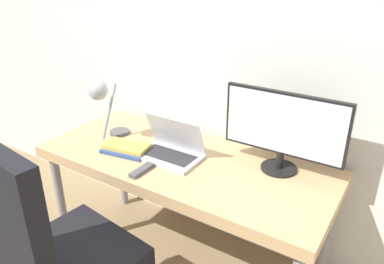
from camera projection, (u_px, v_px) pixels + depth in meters
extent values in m
cube|color=silver|center=(224.00, 29.00, 1.97)|extent=(8.00, 0.05, 2.60)
cube|color=tan|center=(184.00, 164.00, 1.93)|extent=(1.53, 0.65, 0.06)
cylinder|color=gray|center=(61.00, 202.00, 2.22)|extent=(0.05, 0.05, 0.64)
cylinder|color=gray|center=(122.00, 165.00, 2.63)|extent=(0.05, 0.05, 0.64)
cylinder|color=gray|center=(326.00, 237.00, 1.94)|extent=(0.05, 0.05, 0.64)
cube|color=silver|center=(169.00, 157.00, 1.92)|extent=(0.32, 0.21, 0.02)
cube|color=#2D2D33|center=(169.00, 155.00, 1.92)|extent=(0.28, 0.13, 0.00)
cube|color=silver|center=(176.00, 134.00, 1.93)|extent=(0.32, 0.09, 0.20)
cube|color=silver|center=(175.00, 134.00, 1.92)|extent=(0.29, 0.07, 0.17)
cylinder|color=black|center=(279.00, 168.00, 1.82)|extent=(0.18, 0.18, 0.01)
cylinder|color=black|center=(280.00, 159.00, 1.80)|extent=(0.04, 0.04, 0.09)
cube|color=black|center=(284.00, 124.00, 1.73)|extent=(0.58, 0.02, 0.31)
cube|color=silver|center=(283.00, 125.00, 1.72)|extent=(0.56, 0.00, 0.28)
cylinder|color=#4C4C51|center=(120.00, 132.00, 2.20)|extent=(0.12, 0.12, 0.02)
cylinder|color=#99999E|center=(109.00, 112.00, 2.08)|extent=(0.02, 0.15, 0.29)
sphere|color=#B2B2B7|center=(98.00, 90.00, 1.97)|extent=(0.11, 0.11, 0.11)
cube|color=black|center=(72.00, 261.00, 1.57)|extent=(0.55, 0.54, 0.09)
cube|color=black|center=(7.00, 221.00, 1.28)|extent=(0.48, 0.13, 0.58)
cube|color=#334C8C|center=(128.00, 149.00, 2.00)|extent=(0.27, 0.21, 0.02)
cube|color=gold|center=(126.00, 146.00, 1.98)|extent=(0.25, 0.16, 0.02)
cube|color=#4C4C51|center=(142.00, 170.00, 1.79)|extent=(0.04, 0.14, 0.02)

